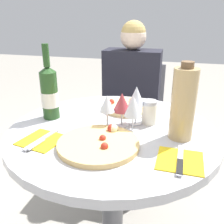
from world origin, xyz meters
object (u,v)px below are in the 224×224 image
(chair_behind_diner, at_px, (132,122))
(pizza_large, at_px, (99,143))
(seated_diner, at_px, (129,119))
(dining_table, at_px, (112,160))
(wine_bottle, at_px, (49,93))
(tall_carafe, at_px, (183,104))

(chair_behind_diner, relative_size, pizza_large, 2.88)
(chair_behind_diner, height_order, seated_diner, seated_diner)
(chair_behind_diner, bearing_deg, dining_table, 94.09)
(chair_behind_diner, bearing_deg, wine_bottle, 72.73)
(tall_carafe, bearing_deg, seated_diner, 115.58)
(dining_table, distance_m, chair_behind_diner, 0.86)
(chair_behind_diner, distance_m, seated_diner, 0.17)
(pizza_large, bearing_deg, tall_carafe, 27.18)
(wine_bottle, xyz_separation_m, tall_carafe, (0.58, -0.05, 0.02))
(dining_table, xyz_separation_m, pizza_large, (-0.01, -0.16, 0.17))
(dining_table, height_order, seated_diner, seated_diner)
(pizza_large, distance_m, tall_carafe, 0.35)
(chair_behind_diner, relative_size, tall_carafe, 2.91)
(chair_behind_diner, height_order, pizza_large, chair_behind_diner)
(wine_bottle, relative_size, tall_carafe, 1.13)
(chair_behind_diner, relative_size, seated_diner, 0.73)
(seated_diner, relative_size, tall_carafe, 3.97)
(chair_behind_diner, relative_size, wine_bottle, 2.58)
(dining_table, bearing_deg, tall_carafe, -2.92)
(dining_table, distance_m, seated_diner, 0.70)
(dining_table, distance_m, tall_carafe, 0.41)
(wine_bottle, bearing_deg, pizza_large, -33.99)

